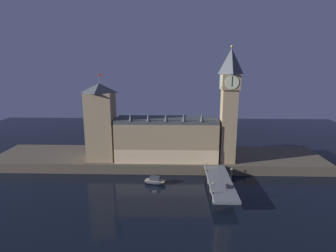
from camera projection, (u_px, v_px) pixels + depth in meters
ground_plane at (154, 187)px, 156.37m from camera, size 400.00×400.00×0.00m
embankment at (158, 159)px, 193.72m from camera, size 220.00×42.00×6.23m
parliament_hall at (167, 139)px, 182.38m from camera, size 64.93×21.90×32.41m
clock_tower at (229, 103)px, 170.88m from camera, size 11.37×11.48×71.75m
victoria_tower at (101, 122)px, 179.73m from camera, size 17.09×17.09×55.16m
bridge at (220, 184)px, 149.51m from camera, size 12.27×46.00×6.45m
car_southbound_lead at (228, 186)px, 141.41m from camera, size 1.94×3.91×1.38m
pedestrian_near_rail at (214, 192)px, 134.69m from camera, size 0.38×0.38×1.72m
pedestrian_far_rail at (207, 170)px, 161.44m from camera, size 0.38×0.38×1.67m
street_lamp_near at (213, 186)px, 134.08m from camera, size 1.34×0.60×5.91m
street_lamp_mid at (231, 173)px, 147.93m from camera, size 1.34×0.60×7.24m
street_lamp_far at (206, 164)px, 162.77m from camera, size 1.34×0.60×6.02m
boat_upstream at (155, 181)px, 160.34m from camera, size 13.66×7.46×4.64m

